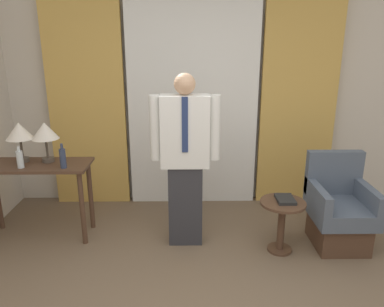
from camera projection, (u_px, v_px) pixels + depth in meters
The scene contains 13 objects.
wall_back at pixel (193, 94), 4.54m from camera, with size 10.00×0.06×2.70m.
curtain_sheer_center at pixel (193, 100), 4.43m from camera, with size 1.54×0.06×2.58m.
curtain_drape_left at pixel (87, 101), 4.42m from camera, with size 0.90×0.06×2.58m.
curtain_drape_right at pixel (299, 100), 4.45m from camera, with size 0.90×0.06×2.58m.
desk at pixel (35, 178), 3.77m from camera, with size 1.12×0.45×0.80m.
table_lamp_left at pixel (19, 132), 3.71m from camera, with size 0.27×0.27×0.41m.
table_lamp_right at pixel (45, 132), 3.71m from camera, with size 0.27×0.27×0.41m.
bottle_near_edge at pixel (63, 158), 3.59m from camera, with size 0.06×0.06×0.24m.
bottle_by_lamp at pixel (20, 159), 3.60m from camera, with size 0.06×0.06×0.22m.
person at pixel (185, 156), 3.57m from camera, with size 0.66×0.22×1.70m.
armchair at pixel (338, 212), 3.72m from camera, with size 0.56×0.62×0.91m.
side_table at pixel (282, 218), 3.58m from camera, with size 0.43×0.43×0.52m.
book at pixel (285, 199), 3.55m from camera, with size 0.16×0.23×0.03m.
Camera 1 is at (-0.07, -1.88, 2.00)m, focal length 35.00 mm.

